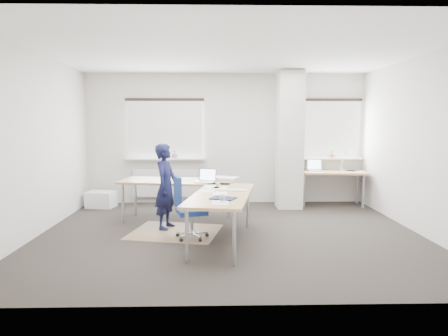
{
  "coord_description": "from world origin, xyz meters",
  "views": [
    {
      "loc": [
        -0.24,
        -6.18,
        1.77
      ],
      "look_at": [
        -0.07,
        0.9,
        0.95
      ],
      "focal_mm": 32.0,
      "sensor_mm": 36.0,
      "label": 1
    }
  ],
  "objects_px": {
    "person": "(166,187)",
    "task_chair": "(189,221)",
    "desk_main": "(200,188)",
    "desk_side": "(332,173)"
  },
  "relations": [
    {
      "from": "person",
      "to": "task_chair",
      "type": "bearing_deg",
      "value": -129.53
    },
    {
      "from": "task_chair",
      "to": "person",
      "type": "distance_m",
      "value": 0.85
    },
    {
      "from": "desk_main",
      "to": "person",
      "type": "xyz_separation_m",
      "value": [
        -0.56,
        0.12,
        0.01
      ]
    },
    {
      "from": "desk_side",
      "to": "task_chair",
      "type": "xyz_separation_m",
      "value": [
        -2.87,
        -2.41,
        -0.42
      ]
    },
    {
      "from": "desk_main",
      "to": "task_chair",
      "type": "height_order",
      "value": "same"
    },
    {
      "from": "desk_side",
      "to": "task_chair",
      "type": "height_order",
      "value": "desk_side"
    },
    {
      "from": "desk_side",
      "to": "person",
      "type": "xyz_separation_m",
      "value": [
        -3.29,
        -1.81,
        0.02
      ]
    },
    {
      "from": "desk_main",
      "to": "task_chair",
      "type": "xyz_separation_m",
      "value": [
        -0.15,
        -0.48,
        -0.42
      ]
    },
    {
      "from": "desk_side",
      "to": "desk_main",
      "type": "bearing_deg",
      "value": -138.11
    },
    {
      "from": "desk_main",
      "to": "person",
      "type": "bearing_deg",
      "value": 178.01
    }
  ]
}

